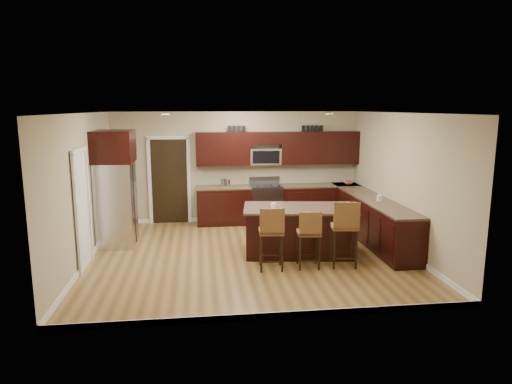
{
  "coord_description": "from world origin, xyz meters",
  "views": [
    {
      "loc": [
        -0.93,
        -8.37,
        2.8
      ],
      "look_at": [
        0.18,
        0.4,
        1.16
      ],
      "focal_mm": 32.0,
      "sensor_mm": 36.0,
      "label": 1
    }
  ],
  "objects": [
    {
      "name": "island",
      "position": [
        0.96,
        -0.03,
        0.43
      ],
      "size": [
        2.25,
        1.38,
        0.92
      ],
      "rotation": [
        0.0,
        0.0,
        -0.13
      ],
      "color": "black",
      "rests_on": "floor"
    },
    {
      "name": "stool_mid",
      "position": [
        0.95,
        -0.87,
        0.65
      ],
      "size": [
        0.42,
        0.42,
        1.04
      ],
      "rotation": [
        0.0,
        0.0,
        -0.08
      ],
      "color": "brown",
      "rests_on": "floor"
    },
    {
      "name": "letter_decor",
      "position": [
        0.9,
        2.58,
        2.29
      ],
      "size": [
        2.2,
        0.03,
        0.15
      ],
      "primitive_type": null,
      "color": "black",
      "rests_on": "upper_cabinets"
    },
    {
      "name": "microwave",
      "position": [
        0.68,
        2.6,
        1.62
      ],
      "size": [
        0.76,
        0.31,
        0.4
      ],
      "primitive_type": "cube",
      "color": "silver",
      "rests_on": "upper_cabinets"
    },
    {
      "name": "floor",
      "position": [
        0.0,
        0.0,
        0.0
      ],
      "size": [
        6.0,
        6.0,
        0.0
      ],
      "primitive_type": "plane",
      "color": "olive",
      "rests_on": "ground"
    },
    {
      "name": "upper_cabinets",
      "position": [
        1.04,
        2.58,
        1.84
      ],
      "size": [
        4.0,
        0.33,
        0.8
      ],
      "color": "black",
      "rests_on": "wall_back"
    },
    {
      "name": "island_jar",
      "position": [
        0.46,
        -0.03,
        0.97
      ],
      "size": [
        0.1,
        0.1,
        0.1
      ],
      "primitive_type": "cylinder",
      "color": "white",
      "rests_on": "island"
    },
    {
      "name": "range",
      "position": [
        0.68,
        2.45,
        0.47
      ],
      "size": [
        0.76,
        0.64,
        1.11
      ],
      "color": "silver",
      "rests_on": "floor"
    },
    {
      "name": "wall_left",
      "position": [
        -3.0,
        0.0,
        1.35
      ],
      "size": [
        0.0,
        5.5,
        5.5
      ],
      "primitive_type": "plane",
      "rotation": [
        1.57,
        0.0,
        1.57
      ],
      "color": "tan",
      "rests_on": "floor"
    },
    {
      "name": "stool_left",
      "position": [
        0.28,
        -0.87,
        0.7
      ],
      "size": [
        0.45,
        0.45,
        1.13
      ],
      "rotation": [
        0.0,
        0.0,
        -0.08
      ],
      "color": "brown",
      "rests_on": "floor"
    },
    {
      "name": "canister_short",
      "position": [
        -0.25,
        2.45,
        1.01
      ],
      "size": [
        0.11,
        0.11,
        0.17
      ],
      "primitive_type": "cylinder",
      "color": "silver",
      "rests_on": "base_cabinets"
    },
    {
      "name": "pantry_door",
      "position": [
        -2.98,
        -0.3,
        1.02
      ],
      "size": [
        0.03,
        0.8,
        2.04
      ],
      "primitive_type": "cube",
      "color": "white",
      "rests_on": "floor"
    },
    {
      "name": "canister_tall",
      "position": [
        -0.36,
        2.45,
        1.02
      ],
      "size": [
        0.12,
        0.12,
        0.2
      ],
      "primitive_type": "cylinder",
      "color": "silver",
      "rests_on": "base_cabinets"
    },
    {
      "name": "floor_mat",
      "position": [
        0.78,
        1.22,
        0.01
      ],
      "size": [
        1.07,
        0.81,
        0.01
      ],
      "primitive_type": "cube",
      "rotation": [
        0.0,
        0.0,
        -0.19
      ],
      "color": "brown",
      "rests_on": "floor"
    },
    {
      "name": "wall_right",
      "position": [
        3.0,
        0.0,
        1.35
      ],
      "size": [
        0.0,
        5.5,
        5.5
      ],
      "primitive_type": "plane",
      "rotation": [
        1.57,
        0.0,
        -1.57
      ],
      "color": "tan",
      "rests_on": "floor"
    },
    {
      "name": "ceiling",
      "position": [
        0.0,
        0.0,
        2.7
      ],
      "size": [
        6.0,
        6.0,
        0.0
      ],
      "primitive_type": "plane",
      "rotation": [
        3.14,
        0.0,
        0.0
      ],
      "color": "silver",
      "rests_on": "wall_back"
    },
    {
      "name": "fruit_bowl",
      "position": [
        2.75,
        2.45,
        0.95
      ],
      "size": [
        0.28,
        0.28,
        0.06
      ],
      "primitive_type": "imported",
      "rotation": [
        0.0,
        0.0,
        -0.12
      ],
      "color": "silver",
      "rests_on": "base_cabinets"
    },
    {
      "name": "refrigerator",
      "position": [
        -2.62,
        1.0,
        1.21
      ],
      "size": [
        0.79,
        0.92,
        2.35
      ],
      "color": "silver",
      "rests_on": "floor"
    },
    {
      "name": "doorway",
      "position": [
        -1.65,
        2.73,
        1.03
      ],
      "size": [
        0.85,
        0.03,
        2.06
      ],
      "primitive_type": "cube",
      "color": "black",
      "rests_on": "floor"
    },
    {
      "name": "soap_bottle",
      "position": [
        2.7,
        0.33,
        1.01
      ],
      "size": [
        0.09,
        0.09,
        0.18
      ],
      "primitive_type": "imported",
      "rotation": [
        0.0,
        0.0,
        -0.12
      ],
      "color": "#B2B2B2",
      "rests_on": "base_cabinets"
    },
    {
      "name": "stool_right",
      "position": [
        1.59,
        -0.88,
        0.75
      ],
      "size": [
        0.5,
        0.5,
        1.2
      ],
      "rotation": [
        0.0,
        0.0,
        -0.13
      ],
      "color": "brown",
      "rests_on": "floor"
    },
    {
      "name": "wall_back",
      "position": [
        0.0,
        2.75,
        1.35
      ],
      "size": [
        6.0,
        0.0,
        6.0
      ],
      "primitive_type": "plane",
      "rotation": [
        1.57,
        0.0,
        0.0
      ],
      "color": "tan",
      "rests_on": "floor"
    },
    {
      "name": "base_cabinets",
      "position": [
        1.9,
        1.45,
        0.46
      ],
      "size": [
        4.02,
        3.96,
        0.92
      ],
      "color": "black",
      "rests_on": "floor"
    }
  ]
}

